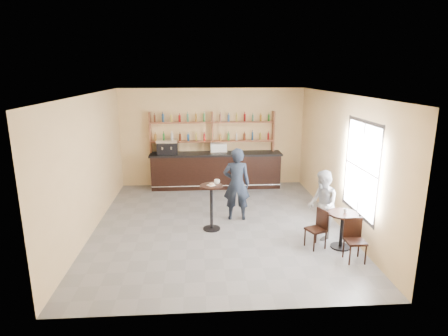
{
  "coord_description": "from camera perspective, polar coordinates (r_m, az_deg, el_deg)",
  "views": [
    {
      "loc": [
        -0.45,
        -8.68,
        3.7
      ],
      "look_at": [
        0.2,
        0.8,
        1.25
      ],
      "focal_mm": 30.0,
      "sensor_mm": 36.0,
      "label": 1
    }
  ],
  "objects": [
    {
      "name": "cafe_table",
      "position": [
        8.52,
        17.47,
        -9.03
      ],
      "size": [
        0.76,
        0.76,
        0.8
      ],
      "primitive_type": null,
      "rotation": [
        0.0,
        0.0,
        0.22
      ],
      "color": "black",
      "rests_on": "floor"
    },
    {
      "name": "espresso_machine",
      "position": [
        12.1,
        -8.63,
        3.25
      ],
      "size": [
        0.65,
        0.42,
        0.46
      ],
      "primitive_type": null,
      "rotation": [
        0.0,
        0.0,
        0.01
      ],
      "color": "black",
      "rests_on": "bar_counter"
    },
    {
      "name": "floor",
      "position": [
        9.45,
        -0.89,
        -8.6
      ],
      "size": [
        7.0,
        7.0,
        0.0
      ],
      "primitive_type": "plane",
      "color": "slate",
      "rests_on": "ground"
    },
    {
      "name": "chair_south",
      "position": [
        8.02,
        19.38,
        -10.44
      ],
      "size": [
        0.38,
        0.38,
        0.87
      ],
      "primitive_type": null,
      "rotation": [
        0.0,
        0.0,
        0.02
      ],
      "color": "black",
      "rests_on": "floor"
    },
    {
      "name": "patron_second",
      "position": [
        8.76,
        14.73,
        -5.46
      ],
      "size": [
        0.66,
        0.81,
        1.58
      ],
      "primitive_type": "imported",
      "rotation": [
        0.0,
        0.0,
        -1.65
      ],
      "color": "gray",
      "rests_on": "floor"
    },
    {
      "name": "shelf_unit",
      "position": [
        12.21,
        -1.77,
        5.54
      ],
      "size": [
        4.0,
        0.26,
        1.4
      ],
      "primitive_type": null,
      "color": "brown",
      "rests_on": "wall_back"
    },
    {
      "name": "wall_front",
      "position": [
        5.61,
        0.99,
        -7.54
      ],
      "size": [
        7.0,
        0.0,
        7.0
      ],
      "primitive_type": "plane",
      "rotation": [
        -1.57,
        0.0,
        0.0
      ],
      "color": "#DBB57C",
      "rests_on": "floor"
    },
    {
      "name": "bar_counter",
      "position": [
        12.25,
        -1.24,
        -0.32
      ],
      "size": [
        4.25,
        0.83,
        1.15
      ],
      "primitive_type": null,
      "color": "black",
      "rests_on": "floor"
    },
    {
      "name": "cup_pedestal",
      "position": [
        8.89,
        -1.07,
        -2.1
      ],
      "size": [
        0.15,
        0.15,
        0.11
      ],
      "primitive_type": "imported",
      "rotation": [
        0.0,
        0.0,
        -0.15
      ],
      "color": "white",
      "rests_on": "pedestal_table"
    },
    {
      "name": "chair_west",
      "position": [
        8.38,
        13.81,
        -9.03
      ],
      "size": [
        0.47,
        0.47,
        0.84
      ],
      "primitive_type": null,
      "rotation": [
        0.0,
        0.0,
        -1.19
      ],
      "color": "black",
      "rests_on": "floor"
    },
    {
      "name": "donut",
      "position": [
        8.79,
        -1.88,
        -2.48
      ],
      "size": [
        0.13,
        0.13,
        0.04
      ],
      "primitive_type": "torus",
      "rotation": [
        0.0,
        0.0,
        -0.07
      ],
      "color": "#CC7F4A",
      "rests_on": "napkin"
    },
    {
      "name": "wall_back",
      "position": [
        12.37,
        -1.79,
        4.67
      ],
      "size": [
        7.0,
        0.0,
        7.0
      ],
      "primitive_type": "plane",
      "rotation": [
        1.57,
        0.0,
        0.0
      ],
      "color": "#DBB57C",
      "rests_on": "floor"
    },
    {
      "name": "man_main",
      "position": [
        9.5,
        1.92,
        -2.47
      ],
      "size": [
        0.72,
        0.51,
        1.87
      ],
      "primitive_type": "imported",
      "rotation": [
        0.0,
        0.0,
        3.05
      ],
      "color": "black",
      "rests_on": "floor"
    },
    {
      "name": "pastry_case",
      "position": [
        12.09,
        -0.84,
        3.06
      ],
      "size": [
        0.58,
        0.49,
        0.32
      ],
      "primitive_type": null,
      "rotation": [
        0.0,
        0.0,
        0.12
      ],
      "color": "silver",
      "rests_on": "bar_counter"
    },
    {
      "name": "pedestal_table",
      "position": [
        8.98,
        -1.91,
        -6.03
      ],
      "size": [
        0.54,
        0.54,
        1.11
      ],
      "primitive_type": null,
      "rotation": [
        0.0,
        0.0,
        -0.0
      ],
      "color": "black",
      "rests_on": "floor"
    },
    {
      "name": "window_pane",
      "position": [
        8.48,
        20.19,
        -0.1
      ],
      "size": [
        0.0,
        2.0,
        2.0
      ],
      "primitive_type": "plane",
      "rotation": [
        1.57,
        0.0,
        -1.57
      ],
      "color": "white",
      "rests_on": "wall_right"
    },
    {
      "name": "window_frame",
      "position": [
        8.47,
        20.15,
        -0.1
      ],
      "size": [
        0.04,
        1.7,
        2.1
      ],
      "primitive_type": null,
      "color": "black",
      "rests_on": "wall_right"
    },
    {
      "name": "liquor_bottles",
      "position": [
        12.18,
        -1.78,
        6.33
      ],
      "size": [
        3.68,
        0.1,
        1.0
      ],
      "primitive_type": null,
      "color": "#8C5919",
      "rests_on": "shelf_unit"
    },
    {
      "name": "wall_right",
      "position": [
        9.58,
        17.31,
        1.12
      ],
      "size": [
        0.0,
        7.0,
        7.0
      ],
      "primitive_type": "plane",
      "rotation": [
        1.57,
        0.0,
        -1.57
      ],
      "color": "#DBB57C",
      "rests_on": "floor"
    },
    {
      "name": "cup_cafe",
      "position": [
        8.38,
        18.02,
        -6.2
      ],
      "size": [
        0.11,
        0.11,
        0.09
      ],
      "primitive_type": "imported",
      "rotation": [
        0.0,
        0.0,
        0.1
      ],
      "color": "white",
      "rests_on": "cafe_table"
    },
    {
      "name": "wall_left",
      "position": [
        9.29,
        -19.74,
        0.52
      ],
      "size": [
        0.0,
        7.0,
        7.0
      ],
      "primitive_type": "plane",
      "rotation": [
        1.57,
        0.0,
        1.57
      ],
      "color": "#DBB57C",
      "rests_on": "floor"
    },
    {
      "name": "napkin",
      "position": [
        8.8,
        -1.94,
        -2.62
      ],
      "size": [
        0.24,
        0.24,
        0.0
      ],
      "primitive_type": "cube",
      "rotation": [
        0.0,
        0.0,
        0.66
      ],
      "color": "white",
      "rests_on": "pedestal_table"
    },
    {
      "name": "ceiling",
      "position": [
        8.71,
        -0.97,
        11.16
      ],
      "size": [
        7.0,
        7.0,
        0.0
      ],
      "primitive_type": "plane",
      "rotation": [
        3.14,
        0.0,
        0.0
      ],
      "color": "white",
      "rests_on": "wall_back"
    }
  ]
}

